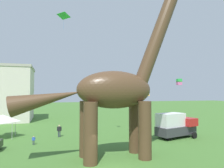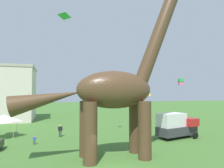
{
  "view_description": "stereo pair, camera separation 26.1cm",
  "coord_description": "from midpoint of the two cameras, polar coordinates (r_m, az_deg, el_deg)",
  "views": [
    {
      "loc": [
        -4.56,
        -15.21,
        5.82
      ],
      "look_at": [
        1.24,
        3.98,
        6.69
      ],
      "focal_mm": 33.47,
      "sensor_mm": 36.0,
      "label": 1
    },
    {
      "loc": [
        -4.31,
        -15.28,
        5.82
      ],
      "look_at": [
        1.24,
        3.98,
        6.69
      ],
      "focal_mm": 33.47,
      "sensor_mm": 36.0,
      "label": 2
    }
  ],
  "objects": [
    {
      "name": "person_strolling_adult",
      "position": [
        29.49,
        -4.76,
        -11.78
      ],
      "size": [
        0.65,
        0.29,
        1.74
      ],
      "rotation": [
        0.0,
        0.0,
        3.24
      ],
      "color": "#6B6056",
      "rests_on": "ground_plane"
    },
    {
      "name": "kite_drifting",
      "position": [
        45.72,
        18.45,
        0.56
      ],
      "size": [
        1.03,
        1.03,
        1.3
      ],
      "color": "green"
    },
    {
      "name": "dinosaur_sculpture",
      "position": [
        19.01,
        0.88,
        -1.57
      ],
      "size": [
        16.21,
        3.43,
        16.95
      ],
      "rotation": [
        0.0,
        0.0,
        0.3
      ],
      "color": "#513823",
      "rests_on": "ground_plane"
    },
    {
      "name": "kite_high_right",
      "position": [
        26.78,
        -12.62,
        17.65
      ],
      "size": [
        1.66,
        1.72,
        1.82
      ],
      "color": "green"
    },
    {
      "name": "kite_mid_left",
      "position": [
        37.16,
        9.45,
        -2.91
      ],
      "size": [
        1.98,
        1.75,
        0.36
      ],
      "color": "orange"
    },
    {
      "name": "person_far_spectator",
      "position": [
        34.46,
        16.55,
        -10.41
      ],
      "size": [
        0.62,
        0.28,
        1.67
      ],
      "rotation": [
        0.0,
        0.0,
        1.46
      ],
      "color": "black",
      "rests_on": "ground_plane"
    },
    {
      "name": "kite_apex",
      "position": [
        32.32,
        1.29,
        -0.77
      ],
      "size": [
        0.47,
        0.47,
        0.63
      ],
      "color": "#287AE5"
    },
    {
      "name": "festival_canopy_tent",
      "position": [
        31.0,
        -27.15,
        -8.28
      ],
      "size": [
        3.15,
        3.15,
        3.0
      ],
      "color": "#B2B2B7",
      "rests_on": "ground_plane"
    },
    {
      "name": "parked_box_truck",
      "position": [
        28.89,
        17.35,
        -10.68
      ],
      "size": [
        5.95,
        3.47,
        3.2
      ],
      "rotation": [
        0.0,
        0.0,
        0.26
      ],
      "color": "#38383D",
      "rests_on": "ground_plane"
    },
    {
      "name": "person_near_flyer",
      "position": [
        29.24,
        -13.71,
        -11.99
      ],
      "size": [
        0.59,
        0.26,
        1.59
      ],
      "rotation": [
        0.0,
        0.0,
        1.45
      ],
      "color": "#2D3347",
      "rests_on": "ground_plane"
    },
    {
      "name": "person_watching_child",
      "position": [
        25.93,
        -20.16,
        -13.97
      ],
      "size": [
        0.37,
        0.16,
        0.98
      ],
      "rotation": [
        0.0,
        0.0,
        2.69
      ],
      "color": "#2D3347",
      "rests_on": "ground_plane"
    }
  ]
}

